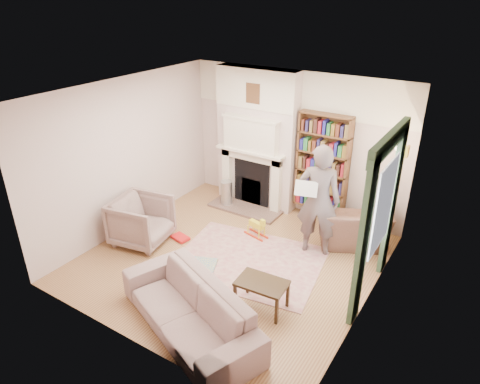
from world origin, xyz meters
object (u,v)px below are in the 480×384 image
Objects in this scene: armchair_reading at (353,224)px; sofa at (189,309)px; man_reading at (319,201)px; rocking_horse at (256,227)px; paraffin_heater at (227,193)px; bookcase at (323,163)px; coffee_table at (262,295)px; armchair_left at (141,221)px.

armchair_reading is 3.43m from sofa.
rocking_horse is at bearing -8.60° from man_reading.
armchair_reading reaches higher than paraffin_heater.
bookcase reaches higher than coffee_table.
man_reading is 3.55× the size of paraffin_heater.
sofa is 2.56m from rocking_horse.
sofa is at bearing -63.64° from paraffin_heater.
man_reading is 1.93m from coffee_table.
sofa is (2.09, -1.28, -0.08)m from armchair_left.
sofa is 4.22× the size of paraffin_heater.
bookcase is 3.36× the size of paraffin_heater.
man_reading is 4.24× the size of rocking_horse.
paraffin_heater is at bearing -24.19° from armchair_left.
armchair_reading is (0.87, -0.54, -0.80)m from bookcase.
armchair_left is 1.32× the size of coffee_table.
bookcase is at bearing -85.42° from man_reading.
bookcase reaches higher than armchair_reading.
sofa reaches higher than paraffin_heater.
armchair_left reaches higher than rocking_horse.
man_reading reaches higher than paraffin_heater.
sofa reaches higher than rocking_horse.
man_reading is at bearing 84.41° from coffee_table.
armchair_left reaches higher than coffee_table.
armchair_reading is 1.64× the size of coffee_table.
paraffin_heater reaches higher than rocking_horse.
sofa is 1.19× the size of man_reading.
armchair_reading is 1.24× the size of armchair_left.
coffee_table is at bearing -47.07° from paraffin_heater.
rocking_horse is at bearing 118.60° from coffee_table.
bookcase is at bearing 108.48° from sofa.
bookcase is 4.01× the size of rocking_horse.
armchair_left is at bearing 170.29° from sofa.
armchair_reading is at bearing 74.08° from coffee_table.
armchair_reading is 0.50× the size of sofa.
armchair_left reaches higher than armchair_reading.
rocking_horse is at bearing 122.06° from sofa.
rocking_horse is (-1.05, 1.64, -0.02)m from coffee_table.
armchair_reading reaches higher than rocking_horse.
coffee_table is at bearing 51.54° from armchair_reading.
rocking_horse is at bearing -63.40° from armchair_left.
man_reading is 2.79× the size of coffee_table.
armchair_left is 0.47× the size of man_reading.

